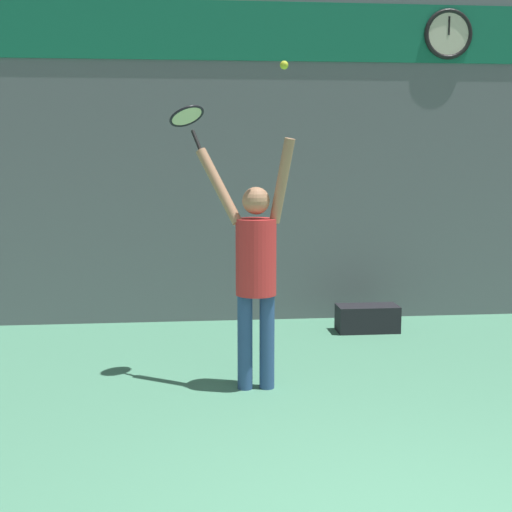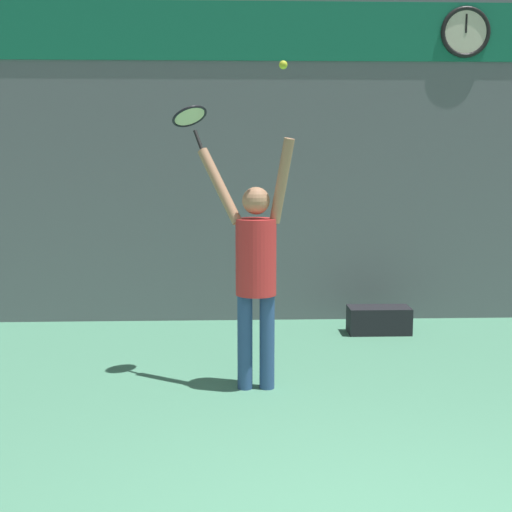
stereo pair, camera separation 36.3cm
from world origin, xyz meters
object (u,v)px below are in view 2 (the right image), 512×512
(tennis_ball, at_px, (283,65))
(equipment_bag, at_px, (379,320))
(tennis_player, at_px, (256,264))
(tennis_racket, at_px, (190,118))
(scoreboard_clock, at_px, (466,32))

(tennis_ball, xyz_separation_m, equipment_bag, (1.26, 1.99, -2.58))
(tennis_ball, height_order, equipment_bag, tennis_ball)
(tennis_player, xyz_separation_m, tennis_ball, (0.22, -0.15, 1.63))
(tennis_racket, distance_m, tennis_ball, 1.02)
(tennis_player, height_order, equipment_bag, tennis_player)
(tennis_player, bearing_deg, equipment_bag, 51.43)
(equipment_bag, bearing_deg, tennis_racket, -144.16)
(equipment_bag, bearing_deg, tennis_ball, -122.22)
(tennis_ball, relative_size, equipment_bag, 0.10)
(tennis_player, bearing_deg, scoreboard_clock, 44.56)
(scoreboard_clock, xyz_separation_m, equipment_bag, (-1.08, -0.66, -3.27))
(scoreboard_clock, bearing_deg, tennis_ball, -131.29)
(tennis_racket, height_order, equipment_bag, tennis_racket)
(tennis_racket, xyz_separation_m, tennis_ball, (0.77, -0.53, 0.40))
(tennis_ball, distance_m, equipment_bag, 3.49)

